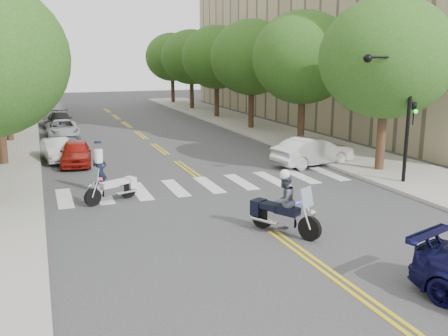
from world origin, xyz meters
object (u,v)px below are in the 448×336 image
officer_standing (99,171)px  convertible (313,151)px  motorcycle_parked (115,188)px  motorcycle_police (283,205)px

officer_standing → convertible: bearing=20.3°
motorcycle_parked → officer_standing: (-0.40, 1.66, 0.35)m
motorcycle_parked → officer_standing: officer_standing is taller
officer_standing → convertible: size_ratio=0.38×
motorcycle_parked → convertible: size_ratio=0.48×
officer_standing → convertible: officer_standing is taller
motorcycle_parked → convertible: convertible is taller
motorcycle_police → officer_standing: (-4.91, 7.34, -0.08)m
officer_standing → motorcycle_parked: bearing=-63.3°
motorcycle_police → convertible: (6.26, 8.74, -0.20)m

